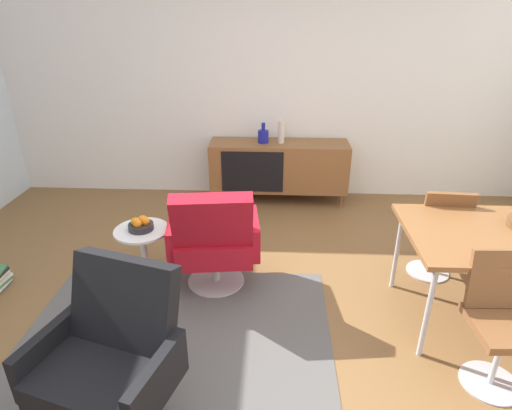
% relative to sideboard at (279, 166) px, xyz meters
% --- Properties ---
extents(ground_plane, '(8.32, 8.32, 0.00)m').
position_rel_sideboard_xyz_m(ground_plane, '(-0.09, -2.30, -0.44)').
color(ground_plane, brown).
extents(wall_back, '(6.80, 0.12, 2.80)m').
position_rel_sideboard_xyz_m(wall_back, '(-0.09, 0.30, 0.96)').
color(wall_back, white).
rests_on(wall_back, ground_plane).
extents(sideboard, '(1.60, 0.45, 0.72)m').
position_rel_sideboard_xyz_m(sideboard, '(0.00, 0.00, 0.00)').
color(sideboard, brown).
rests_on(sideboard, ground_plane).
extents(vase_cobalt, '(0.07, 0.07, 0.25)m').
position_rel_sideboard_xyz_m(vase_cobalt, '(0.02, 0.00, 0.41)').
color(vase_cobalt, beige).
rests_on(vase_cobalt, sideboard).
extents(vase_sculptural_dark, '(0.12, 0.12, 0.23)m').
position_rel_sideboard_xyz_m(vase_sculptural_dark, '(-0.18, 0.00, 0.36)').
color(vase_sculptural_dark, navy).
rests_on(vase_sculptural_dark, sideboard).
extents(dining_chair_front_left, '(0.42, 0.44, 0.86)m').
position_rel_sideboard_xyz_m(dining_chair_front_left, '(1.33, -2.67, 0.03)').
color(dining_chair_front_left, brown).
rests_on(dining_chair_front_left, ground_plane).
extents(dining_chair_back_left, '(0.42, 0.45, 0.86)m').
position_rel_sideboard_xyz_m(dining_chair_back_left, '(1.33, -1.55, 0.03)').
color(dining_chair_back_left, brown).
rests_on(dining_chair_back_left, ground_plane).
extents(lounge_chair_red, '(0.77, 0.72, 0.95)m').
position_rel_sideboard_xyz_m(lounge_chair_red, '(-0.52, -1.79, 0.03)').
color(lounge_chair_red, red).
rests_on(lounge_chair_red, ground_plane).
extents(armchair_black_shell, '(0.83, 0.80, 0.95)m').
position_rel_sideboard_xyz_m(armchair_black_shell, '(-0.89, -3.08, 0.03)').
color(armchair_black_shell, black).
rests_on(armchair_black_shell, ground_plane).
extents(side_table_round, '(0.44, 0.44, 0.52)m').
position_rel_sideboard_xyz_m(side_table_round, '(-1.10, -1.78, -0.12)').
color(side_table_round, white).
rests_on(side_table_round, ground_plane).
extents(fruit_bowl, '(0.20, 0.20, 0.11)m').
position_rel_sideboard_xyz_m(fruit_bowl, '(-1.10, -1.78, 0.12)').
color(fruit_bowl, '#262628').
rests_on(fruit_bowl, side_table_round).
extents(area_rug, '(2.20, 1.70, 0.01)m').
position_rel_sideboard_xyz_m(area_rug, '(-0.72, -2.43, -0.44)').
color(area_rug, '#595654').
rests_on(area_rug, ground_plane).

